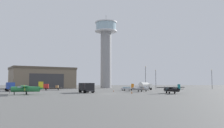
% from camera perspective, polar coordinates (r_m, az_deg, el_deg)
% --- Properties ---
extents(ground_plane, '(400.00, 400.00, 0.00)m').
position_cam_1_polar(ground_plane, '(62.76, -1.46, -7.18)').
color(ground_plane, '#60605E').
extents(control_tower, '(11.97, 11.97, 39.95)m').
position_cam_1_polar(control_tower, '(129.04, -1.70, 4.24)').
color(control_tower, gray).
rests_on(control_tower, ground_plane).
extents(hangar, '(35.99, 32.01, 10.53)m').
position_cam_1_polar(hangar, '(125.98, -16.70, -3.22)').
color(hangar, '#7A6B56').
rests_on(hangar, ground_plane).
extents(airplane_black, '(8.20, 6.55, 2.53)m').
position_cam_1_polar(airplane_black, '(65.81, 13.94, -5.90)').
color(airplane_black, black).
rests_on(airplane_black, ground_plane).
extents(airplane_silver, '(6.71, 8.45, 2.57)m').
position_cam_1_polar(airplane_silver, '(77.52, 6.58, -5.75)').
color(airplane_silver, '#B7BABF').
rests_on(airplane_silver, ground_plane).
extents(airplane_green, '(8.36, 10.53, 3.20)m').
position_cam_1_polar(airplane_green, '(62.57, -20.23, -5.55)').
color(airplane_green, '#287A42').
rests_on(airplane_green, ground_plane).
extents(truck_box_blue, '(5.33, 7.18, 3.00)m').
position_cam_1_polar(truck_box_blue, '(87.08, -23.54, -4.93)').
color(truck_box_blue, '#38383D').
rests_on(truck_box_blue, ground_plane).
extents(truck_flatbed_red, '(7.34, 4.16, 2.40)m').
position_cam_1_polar(truck_flatbed_red, '(93.59, -15.03, -5.40)').
color(truck_flatbed_red, '#38383D').
rests_on(truck_flatbed_red, ground_plane).
extents(truck_fuel_tanker_white, '(5.76, 5.53, 3.04)m').
position_cam_1_polar(truck_fuel_tanker_white, '(94.13, 7.73, -5.22)').
color(truck_fuel_tanker_white, '#38383D').
rests_on(truck_fuel_tanker_white, ground_plane).
extents(truck_box_black, '(5.21, 7.39, 2.84)m').
position_cam_1_polar(truck_box_black, '(69.24, -6.47, -5.53)').
color(truck_box_black, '#38383D').
rests_on(truck_box_black, ground_plane).
extents(car_silver, '(4.61, 3.35, 1.37)m').
position_cam_1_polar(car_silver, '(87.60, 3.33, -5.92)').
color(car_silver, '#B7BABF').
rests_on(car_silver, ground_plane).
extents(light_post_west, '(0.44, 0.44, 8.62)m').
position_cam_1_polar(light_post_west, '(105.63, 10.25, -3.21)').
color(light_post_west, '#38383D').
rests_on(light_post_west, ground_plane).
extents(light_post_east, '(0.44, 0.44, 8.64)m').
position_cam_1_polar(light_post_east, '(112.15, 22.67, -3.00)').
color(light_post_east, '#38383D').
rests_on(light_post_east, ground_plane).
extents(light_post_north, '(0.44, 0.44, 10.35)m').
position_cam_1_polar(light_post_north, '(106.94, 7.83, -2.78)').
color(light_post_north, '#38383D').
rests_on(light_post_north, ground_plane).
extents(traffic_cone_near_left, '(0.36, 0.36, 0.54)m').
position_cam_1_polar(traffic_cone_near_left, '(77.67, 0.11, -6.46)').
color(traffic_cone_near_left, black).
rests_on(traffic_cone_near_left, ground_plane).
extents(traffic_cone_near_right, '(0.36, 0.36, 0.72)m').
position_cam_1_polar(traffic_cone_near_right, '(64.14, 4.56, -6.79)').
color(traffic_cone_near_right, black).
rests_on(traffic_cone_near_right, ground_plane).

